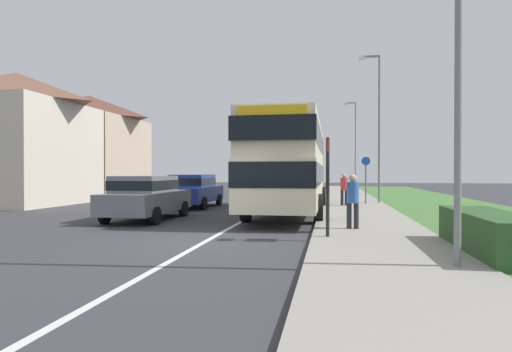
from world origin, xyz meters
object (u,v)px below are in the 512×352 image
double_decker_bus (290,162)px  street_lamp_far (354,140)px  parked_car_blue (194,189)px  bus_stop_sign (328,180)px  parked_car_grey (146,196)px  street_lamp_near (453,4)px  street_lamp_mid (377,120)px  pedestrian_walking_away (344,188)px  pedestrian_at_stop (353,199)px  cycle_route_sign (366,178)px

double_decker_bus → street_lamp_far: street_lamp_far is taller
parked_car_blue → bus_stop_sign: (6.54, -9.20, 0.65)m
parked_car_grey → street_lamp_near: (8.62, -6.66, 3.74)m
parked_car_grey → street_lamp_mid: street_lamp_mid is taller
pedestrian_walking_away → street_lamp_far: 21.63m
double_decker_bus → pedestrian_at_stop: (2.27, -5.17, -1.17)m
double_decker_bus → pedestrian_walking_away: (2.29, 3.45, -1.17)m
pedestrian_walking_away → cycle_route_sign: cycle_route_sign is taller
parked_car_blue → cycle_route_sign: (8.39, 2.56, 0.54)m
parked_car_blue → street_lamp_near: size_ratio=0.54×
bus_stop_sign → pedestrian_walking_away: bearing=86.0°
pedestrian_at_stop → street_lamp_near: bearing=-72.8°
parked_car_blue → street_lamp_mid: bearing=20.6°
double_decker_bus → bus_stop_sign: 7.00m
parked_car_blue → pedestrian_at_stop: size_ratio=2.62×
pedestrian_at_stop → street_lamp_near: (1.43, -4.64, 3.65)m
pedestrian_walking_away → street_lamp_mid: (1.79, 2.36, 3.54)m
cycle_route_sign → double_decker_bus: bearing=-124.6°
cycle_route_sign → street_lamp_near: (0.28, -14.77, 3.19)m
pedestrian_at_stop → bus_stop_sign: 1.85m
cycle_route_sign → bus_stop_sign: bearing=-98.9°
parked_car_blue → street_lamp_far: size_ratio=0.52×
cycle_route_sign → pedestrian_at_stop: bearing=-96.5°
double_decker_bus → parked_car_grey: bearing=-147.4°
bus_stop_sign → street_lamp_near: street_lamp_near is taller
pedestrian_walking_away → cycle_route_sign: 1.95m
double_decker_bus → parked_car_grey: (-4.92, -3.14, -1.26)m
street_lamp_mid → street_lamp_far: street_lamp_far is taller
parked_car_grey → street_lamp_far: 29.44m
cycle_route_sign → street_lamp_far: 20.00m
double_decker_bus → pedestrian_walking_away: double_decker_bus is taller
parked_car_grey → bus_stop_sign: size_ratio=1.70×
double_decker_bus → pedestrian_at_stop: 5.77m
pedestrian_walking_away → double_decker_bus: bearing=-123.6°
pedestrian_walking_away → bus_stop_sign: size_ratio=0.64×
parked_car_grey → street_lamp_mid: size_ratio=0.56×
double_decker_bus → pedestrian_at_stop: bearing=-66.3°
parked_car_grey → pedestrian_at_stop: (7.19, -2.03, 0.09)m
parked_car_blue → pedestrian_walking_away: bearing=8.2°
pedestrian_at_stop → pedestrian_walking_away: (0.02, 8.61, 0.00)m
pedestrian_at_stop → cycle_route_sign: bearing=83.5°
pedestrian_walking_away → cycle_route_sign: size_ratio=0.66×
bus_stop_sign → parked_car_grey: bearing=150.7°
bus_stop_sign → street_lamp_mid: size_ratio=0.33×
parked_car_blue → street_lamp_near: 15.43m
pedestrian_at_stop → parked_car_blue: bearing=133.7°
double_decker_bus → bus_stop_sign: bearing=-76.9°
pedestrian_at_stop → street_lamp_near: 6.07m
parked_car_blue → pedestrian_walking_away: size_ratio=2.62×
street_lamp_near → pedestrian_walking_away: bearing=96.1°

